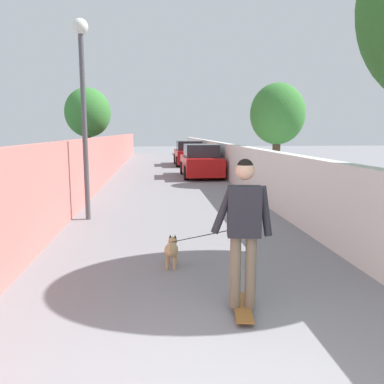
{
  "coord_description": "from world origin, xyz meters",
  "views": [
    {
      "loc": [
        -2.47,
        0.57,
        2.15
      ],
      "look_at": [
        4.81,
        -0.13,
        1.0
      ],
      "focal_mm": 36.32,
      "sensor_mm": 36.0,
      "label": 1
    }
  ],
  "objects": [
    {
      "name": "tree_left_near",
      "position": [
        19.0,
        4.08,
        3.12
      ],
      "size": [
        2.41,
        2.41,
        4.44
      ],
      "color": "brown",
      "rests_on": "ground"
    },
    {
      "name": "fence_right",
      "position": [
        12.0,
        -2.77,
        0.8
      ],
      "size": [
        48.0,
        0.3,
        1.59
      ],
      "primitive_type": "cube",
      "color": "silver",
      "rests_on": "ground"
    },
    {
      "name": "tree_right_mid",
      "position": [
        13.0,
        -4.38,
        2.81
      ],
      "size": [
        2.19,
        2.19,
        4.07
      ],
      "color": "#473523",
      "rests_on": "ground"
    },
    {
      "name": "skateboard",
      "position": [
        1.81,
        -0.45,
        0.07
      ],
      "size": [
        0.82,
        0.3,
        0.08
      ],
      "color": "brown",
      "rests_on": "ground"
    },
    {
      "name": "car_near",
      "position": [
        15.86,
        -1.62,
        0.71
      ],
      "size": [
        3.89,
        1.8,
        1.54
      ],
      "color": "#B71414",
      "rests_on": "ground"
    },
    {
      "name": "dog",
      "position": [
        3.54,
        0.31,
        0.27
      ],
      "size": [
        2.05,
        0.92,
        1.06
      ],
      "color": "tan",
      "rests_on": "ground"
    },
    {
      "name": "person_skateboarder",
      "position": [
        1.81,
        -0.45,
        1.12
      ],
      "size": [
        0.27,
        0.72,
        1.76
      ],
      "color": "#726651",
      "rests_on": "skateboard"
    },
    {
      "name": "wall_left",
      "position": [
        12.0,
        2.77,
        0.96
      ],
      "size": [
        48.0,
        0.3,
        1.91
      ],
      "primitive_type": "cube",
      "color": "#CC726B",
      "rests_on": "ground"
    },
    {
      "name": "ground_plane",
      "position": [
        14.0,
        0.0,
        0.0
      ],
      "size": [
        80.0,
        80.0,
        0.0
      ],
      "primitive_type": "plane",
      "color": "gray"
    },
    {
      "name": "lamp_post",
      "position": [
        7.09,
        2.22,
        3.18
      ],
      "size": [
        0.36,
        0.36,
        4.7
      ],
      "color": "#4C4C51",
      "rests_on": "ground"
    },
    {
      "name": "car_far",
      "position": [
        22.46,
        -1.62,
        0.72
      ],
      "size": [
        4.18,
        1.8,
        1.54
      ],
      "color": "#B71414",
      "rests_on": "ground"
    }
  ]
}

